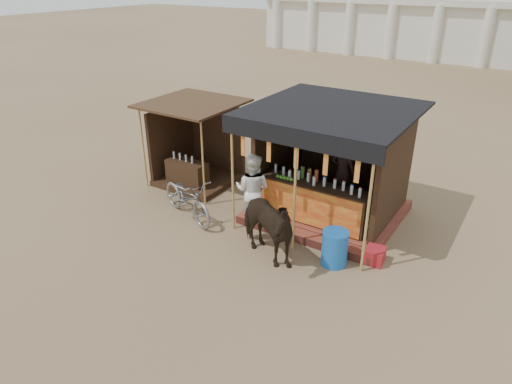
{
  "coord_description": "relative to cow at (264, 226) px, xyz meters",
  "views": [
    {
      "loc": [
        4.96,
        -6.12,
        5.57
      ],
      "look_at": [
        0.0,
        1.6,
        1.1
      ],
      "focal_mm": 32.0,
      "sensor_mm": 36.0,
      "label": 1
    }
  ],
  "objects": [
    {
      "name": "motorbike",
      "position": [
        -2.54,
        0.51,
        -0.24
      ],
      "size": [
        2.19,
        1.37,
        1.09
      ],
      "primitive_type": "imported",
      "rotation": [
        0.0,
        0.0,
        1.23
      ],
      "color": "gray",
      "rests_on": "ground"
    },
    {
      "name": "ground",
      "position": [
        -0.67,
        -0.86,
        -0.79
      ],
      "size": [
        120.0,
        120.0,
        0.0
      ],
      "primitive_type": "plane",
      "color": "#846B4C",
      "rests_on": "ground"
    },
    {
      "name": "cow",
      "position": [
        0.0,
        0.0,
        0.0
      ],
      "size": [
        2.04,
        1.46,
        1.57
      ],
      "primitive_type": "imported",
      "rotation": [
        0.0,
        0.0,
        1.21
      ],
      "color": "black",
      "rests_on": "ground"
    },
    {
      "name": "bystander",
      "position": [
        -1.02,
        1.14,
        0.11
      ],
      "size": [
        1.0,
        0.86,
        1.8
      ],
      "primitive_type": "imported",
      "rotation": [
        0.0,
        0.0,
        3.37
      ],
      "color": "white",
      "rests_on": "ground"
    },
    {
      "name": "main_stall",
      "position": [
        0.34,
        2.5,
        0.24
      ],
      "size": [
        3.6,
        3.61,
        2.78
      ],
      "color": "#974031",
      "rests_on": "ground"
    },
    {
      "name": "cooler",
      "position": [
        1.3,
        1.74,
        -0.56
      ],
      "size": [
        0.72,
        0.56,
        0.46
      ],
      "color": "#197128",
      "rests_on": "ground"
    },
    {
      "name": "red_crate",
      "position": [
        2.05,
        1.14,
        -0.62
      ],
      "size": [
        0.42,
        0.46,
        0.33
      ],
      "primitive_type": "cube",
      "rotation": [
        0.0,
        0.0,
        0.09
      ],
      "color": "maroon",
      "rests_on": "ground"
    },
    {
      "name": "blue_barrel",
      "position": [
        1.34,
        0.62,
        -0.4
      ],
      "size": [
        0.71,
        0.71,
        0.77
      ],
      "primitive_type": "cylinder",
      "rotation": [
        0.0,
        0.0,
        0.39
      ],
      "color": "#185DB4",
      "rests_on": "ground"
    },
    {
      "name": "secondary_stall",
      "position": [
        -3.84,
        2.37,
        0.06
      ],
      "size": [
        2.4,
        2.4,
        2.38
      ],
      "color": "#372214",
      "rests_on": "ground"
    }
  ]
}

